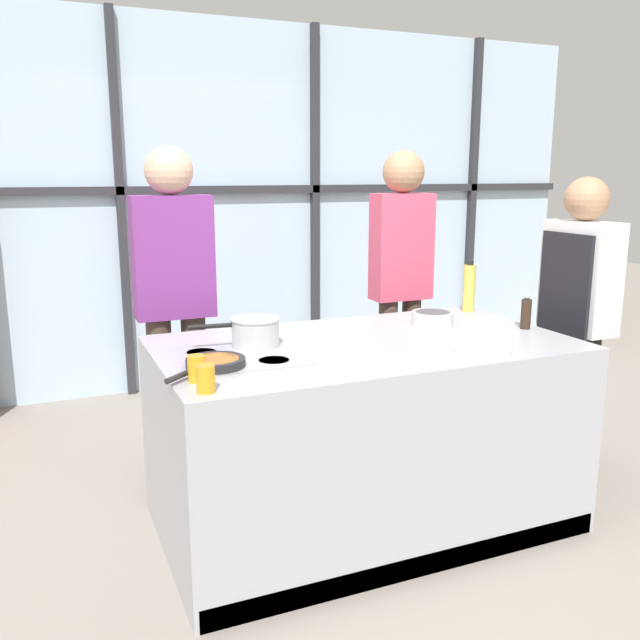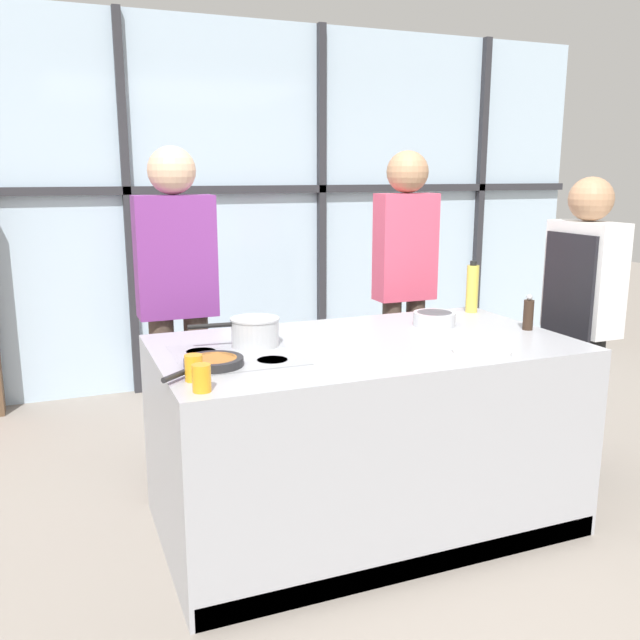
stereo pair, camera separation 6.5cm
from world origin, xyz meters
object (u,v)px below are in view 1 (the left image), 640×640
at_px(spectator_far_left, 174,290).
at_px(juice_glass_far, 197,369).
at_px(frying_pan, 214,362).
at_px(white_plate, 482,350).
at_px(chef, 577,310).
at_px(mixing_bowl, 433,318).
at_px(pepper_grinder, 526,313).
at_px(spectator_center_left, 401,272).
at_px(juice_glass_near, 206,379).
at_px(saucepan, 255,331).
at_px(oil_bottle, 469,288).

relative_size(spectator_far_left, juice_glass_far, 17.93).
distance_m(frying_pan, white_plate, 1.16).
bearing_deg(chef, spectator_far_left, 66.83).
distance_m(spectator_far_left, mixing_bowl, 1.39).
height_order(spectator_far_left, pepper_grinder, spectator_far_left).
bearing_deg(juice_glass_far, white_plate, -2.81).
xyz_separation_m(spectator_center_left, frying_pan, (-1.45, -1.03, -0.15)).
distance_m(spectator_far_left, white_plate, 1.67).
relative_size(spectator_center_left, white_plate, 7.05).
xyz_separation_m(juice_glass_near, juice_glass_far, (0.00, 0.14, 0.00)).
bearing_deg(chef, saucepan, 87.36).
xyz_separation_m(frying_pan, saucepan, (0.25, 0.26, 0.05)).
relative_size(chef, pepper_grinder, 9.15).
xyz_separation_m(frying_pan, pepper_grinder, (1.61, 0.06, 0.06)).
height_order(frying_pan, pepper_grinder, pepper_grinder).
relative_size(spectator_far_left, saucepan, 4.40).
bearing_deg(chef, juice_glass_near, 102.45).
relative_size(spectator_center_left, mixing_bowl, 8.29).
relative_size(saucepan, juice_glass_far, 4.08).
relative_size(saucepan, pepper_grinder, 2.28).
relative_size(chef, white_plate, 6.47).
bearing_deg(white_plate, spectator_center_left, 76.28).
relative_size(oil_bottle, juice_glass_near, 2.88).
bearing_deg(oil_bottle, spectator_far_left, 162.30).
relative_size(pepper_grinder, juice_glass_near, 1.79).
xyz_separation_m(spectator_far_left, oil_bottle, (1.56, -0.50, -0.01)).
bearing_deg(juice_glass_far, pepper_grinder, 7.40).
height_order(chef, saucepan, chef).
bearing_deg(frying_pan, pepper_grinder, 2.11).
distance_m(mixing_bowl, juice_glass_far, 1.43).
relative_size(spectator_far_left, pepper_grinder, 10.02).
bearing_deg(mixing_bowl, oil_bottle, 29.95).
height_order(juice_glass_near, juice_glass_far, same).
xyz_separation_m(oil_bottle, pepper_grinder, (0.01, -0.47, -0.06)).
bearing_deg(pepper_grinder, mixing_bowl, 145.56).
distance_m(chef, mixing_bowl, 0.83).
height_order(frying_pan, juice_glass_near, juice_glass_near).
bearing_deg(spectator_far_left, chef, 156.83).
bearing_deg(oil_bottle, mixing_bowl, -150.05).
height_order(oil_bottle, juice_glass_far, oil_bottle).
height_order(mixing_bowl, oil_bottle, oil_bottle).
xyz_separation_m(saucepan, mixing_bowl, (0.98, 0.06, -0.03)).
height_order(saucepan, juice_glass_near, saucepan).
relative_size(frying_pan, pepper_grinder, 2.02).
xyz_separation_m(white_plate, juice_glass_far, (-1.25, 0.06, 0.04)).
bearing_deg(pepper_grinder, saucepan, 171.78).
relative_size(saucepan, mixing_bowl, 1.89).
bearing_deg(saucepan, pepper_grinder, -8.22).
distance_m(frying_pan, juice_glass_far, 0.20).
height_order(spectator_far_left, spectator_center_left, spectator_far_left).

